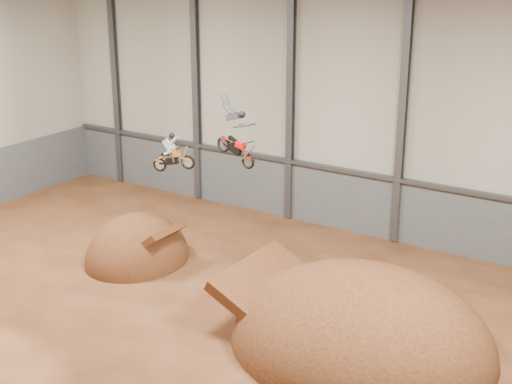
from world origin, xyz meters
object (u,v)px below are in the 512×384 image
at_px(fmx_rider_b, 234,131).
at_px(takeoff_ramp, 138,260).
at_px(fmx_rider_a, 174,150).
at_px(landing_ramp, 360,346).

bearing_deg(fmx_rider_b, takeoff_ramp, -172.93).
height_order(takeoff_ramp, fmx_rider_a, fmx_rider_a).
bearing_deg(landing_ramp, takeoff_ramp, 173.55).
distance_m(takeoff_ramp, landing_ramp, 13.22).
relative_size(takeoff_ramp, landing_ramp, 0.53).
bearing_deg(fmx_rider_a, landing_ramp, -21.53).
xyz_separation_m(fmx_rider_a, fmx_rider_b, (3.41, -0.10, 1.38)).
bearing_deg(takeoff_ramp, landing_ramp, -6.45).
xyz_separation_m(landing_ramp, fmx_rider_b, (-6.99, 1.33, 7.65)).
distance_m(takeoff_ramp, fmx_rider_a, 6.84).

